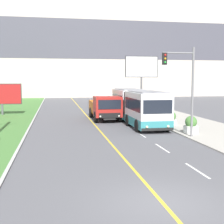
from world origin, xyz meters
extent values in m
plane|color=#56565B|center=(0.00, 0.00, 0.00)|extent=(300.00, 300.00, 0.00)
cube|color=gold|center=(0.00, 0.00, 0.00)|extent=(0.14, 140.00, 0.01)
cube|color=silver|center=(2.75, 3.20, 0.00)|extent=(0.12, 2.40, 0.01)
cube|color=silver|center=(2.75, 7.80, 0.00)|extent=(0.12, 2.40, 0.01)
cube|color=silver|center=(2.75, 12.40, 0.00)|extent=(0.12, 2.40, 0.01)
cube|color=silver|center=(2.75, 17.00, 0.00)|extent=(0.12, 2.40, 0.01)
cube|color=silver|center=(2.75, 21.60, 0.00)|extent=(0.12, 2.40, 0.01)
cube|color=silver|center=(2.75, 26.20, 0.00)|extent=(0.12, 2.40, 0.01)
cube|color=silver|center=(2.75, 30.80, 0.00)|extent=(0.12, 2.40, 0.01)
cube|color=silver|center=(2.75, 35.40, 0.00)|extent=(0.12, 2.40, 0.01)
cube|color=beige|center=(0.00, 62.90, 12.06)|extent=(80.00, 8.00, 24.12)
cube|color=#4C4C56|center=(0.00, 58.88, 12.67)|extent=(80.00, 0.04, 8.44)
cube|color=silver|center=(3.96, 14.96, 1.63)|extent=(2.52, 5.35, 2.72)
cube|color=teal|center=(3.96, 14.96, 0.62)|extent=(2.54, 5.37, 0.70)
cube|color=black|center=(3.96, 14.96, 2.04)|extent=(2.54, 4.92, 0.95)
cube|color=gray|center=(3.96, 14.96, 3.03)|extent=(2.14, 4.82, 0.08)
cube|color=silver|center=(3.96, 21.21, 1.63)|extent=(2.52, 5.35, 2.72)
cube|color=teal|center=(3.96, 21.21, 0.62)|extent=(2.54, 5.37, 0.70)
cube|color=black|center=(3.96, 21.21, 2.04)|extent=(2.54, 4.92, 0.95)
cube|color=gray|center=(3.96, 21.21, 3.03)|extent=(2.14, 4.82, 0.08)
cube|color=#474747|center=(3.96, 18.08, 1.63)|extent=(2.31, 0.90, 2.50)
cube|color=black|center=(3.96, 12.26, 2.04)|extent=(2.21, 0.04, 1.00)
cube|color=black|center=(3.96, 12.25, 0.38)|extent=(2.47, 0.06, 0.20)
sphere|color=#F4EAB2|center=(3.14, 12.24, 0.57)|extent=(0.20, 0.20, 0.20)
sphere|color=#F4EAB2|center=(4.78, 12.24, 0.57)|extent=(0.20, 0.20, 0.20)
cube|color=white|center=(3.96, 12.26, 2.81)|extent=(1.38, 0.04, 0.28)
cylinder|color=black|center=(2.76, 13.46, 0.50)|extent=(0.28, 1.00, 1.00)
cylinder|color=black|center=(5.16, 13.46, 0.50)|extent=(0.28, 1.00, 1.00)
cylinder|color=black|center=(2.76, 16.67, 0.50)|extent=(0.28, 1.00, 1.00)
cylinder|color=black|center=(5.16, 16.67, 0.50)|extent=(0.28, 1.00, 1.00)
cylinder|color=black|center=(2.76, 21.74, 0.50)|extent=(0.28, 1.00, 1.00)
cylinder|color=black|center=(5.16, 21.74, 0.50)|extent=(0.28, 1.00, 1.00)
cube|color=black|center=(1.43, 21.66, 0.45)|extent=(1.11, 6.77, 0.20)
cube|color=#AD231E|center=(1.43, 19.51, 1.48)|extent=(2.47, 2.46, 1.88)
cube|color=black|center=(1.43, 18.26, 1.77)|extent=(2.10, 0.04, 0.84)
cube|color=black|center=(1.43, 18.25, 0.77)|extent=(1.97, 0.06, 0.44)
sphere|color=silver|center=(0.57, 18.24, 0.70)|extent=(0.18, 0.18, 0.18)
sphere|color=silver|center=(2.29, 18.24, 0.70)|extent=(0.18, 0.18, 0.18)
cube|color=orange|center=(1.43, 23.02, 0.61)|extent=(2.34, 4.06, 0.12)
cube|color=orange|center=(0.32, 23.02, 1.15)|extent=(0.12, 4.06, 1.20)
cube|color=orange|center=(2.54, 23.02, 1.15)|extent=(0.12, 4.06, 1.20)
cube|color=orange|center=(1.43, 21.05, 1.15)|extent=(2.34, 0.12, 1.20)
cube|color=orange|center=(1.43, 24.99, 1.15)|extent=(2.34, 0.12, 1.20)
cube|color=orange|center=(1.43, 21.05, 1.87)|extent=(2.34, 0.12, 0.24)
cylinder|color=black|center=(0.30, 19.26, 0.52)|extent=(0.30, 1.04, 1.04)
cylinder|color=black|center=(2.56, 19.26, 0.52)|extent=(0.30, 1.04, 1.04)
cylinder|color=black|center=(0.30, 23.22, 0.52)|extent=(0.30, 1.04, 1.04)
cylinder|color=black|center=(2.56, 23.22, 0.52)|extent=(0.30, 1.04, 1.04)
cube|color=silver|center=(4.13, 36.56, 0.49)|extent=(1.80, 4.30, 0.61)
cube|color=black|center=(4.13, 36.67, 1.12)|extent=(1.53, 2.36, 0.65)
cylinder|color=black|center=(3.32, 35.27, 0.31)|extent=(0.18, 0.62, 0.62)
cylinder|color=black|center=(4.94, 35.27, 0.31)|extent=(0.18, 0.62, 0.62)
cylinder|color=black|center=(3.32, 37.85, 0.31)|extent=(0.18, 0.62, 0.62)
cylinder|color=black|center=(4.94, 37.85, 0.31)|extent=(0.18, 0.62, 0.62)
cylinder|color=slate|center=(5.89, 10.66, 3.11)|extent=(0.16, 0.16, 6.21)
cylinder|color=slate|center=(4.79, 10.66, 5.81)|extent=(2.20, 0.10, 0.10)
cube|color=black|center=(3.83, 10.66, 5.41)|extent=(0.28, 0.24, 0.80)
sphere|color=red|center=(3.83, 10.53, 5.65)|extent=(0.14, 0.14, 0.14)
sphere|color=orange|center=(3.83, 10.53, 5.41)|extent=(0.14, 0.14, 0.14)
sphere|color=green|center=(3.83, 10.53, 5.17)|extent=(0.14, 0.14, 0.14)
cylinder|color=#59595B|center=(7.79, 30.35, 2.19)|extent=(0.24, 0.24, 4.38)
cube|color=#333333|center=(7.79, 30.35, 5.68)|extent=(4.38, 0.20, 2.75)
cube|color=silver|center=(7.79, 30.24, 5.68)|extent=(4.22, 0.02, 2.59)
cylinder|color=#59595B|center=(-9.33, 27.31, 0.65)|extent=(0.24, 0.24, 1.30)
cube|color=#333333|center=(-9.33, 27.31, 2.39)|extent=(4.33, 0.20, 2.34)
cube|color=#AD1E1E|center=(-9.33, 27.20, 2.39)|extent=(4.17, 0.02, 2.18)
cylinder|color=silver|center=(6.41, 11.90, 0.35)|extent=(1.09, 1.09, 0.54)
sphere|color=#477A38|center=(6.41, 11.90, 0.92)|extent=(0.87, 0.87, 0.87)
cylinder|color=silver|center=(6.50, 16.11, 0.32)|extent=(1.03, 1.03, 0.48)
sphere|color=#477A38|center=(6.50, 16.11, 0.85)|extent=(0.82, 0.82, 0.82)
cylinder|color=silver|center=(6.43, 20.32, 0.32)|extent=(0.97, 0.97, 0.48)
sphere|color=#477A38|center=(6.43, 20.32, 0.83)|extent=(0.77, 0.77, 0.77)
cylinder|color=silver|center=(6.41, 24.54, 0.36)|extent=(1.03, 1.03, 0.55)
sphere|color=#477A38|center=(6.41, 24.54, 0.91)|extent=(0.82, 0.82, 0.82)
camera|label=1|loc=(-3.42, -9.45, 4.06)|focal=50.00mm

